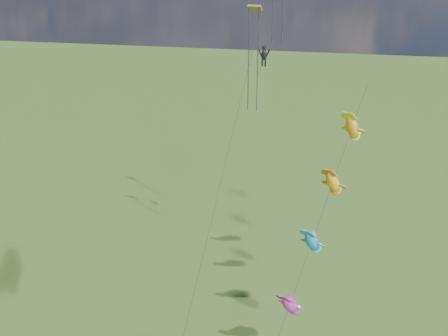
# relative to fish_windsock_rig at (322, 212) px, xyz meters

# --- Properties ---
(fish_windsock_rig) EXTENTS (5.32, 15.13, 17.26)m
(fish_windsock_rig) POSITION_rel_fish_windsock_rig_xyz_m (0.00, 0.00, 0.00)
(fish_windsock_rig) COLOR brown
(fish_windsock_rig) RESTS_ON ground
(parafoil_rig) EXTENTS (4.38, 17.31, 27.73)m
(parafoil_rig) POSITION_rel_fish_windsock_rig_xyz_m (-5.75, 7.72, 10.30)
(parafoil_rig) COLOR brown
(parafoil_rig) RESTS_ON ground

